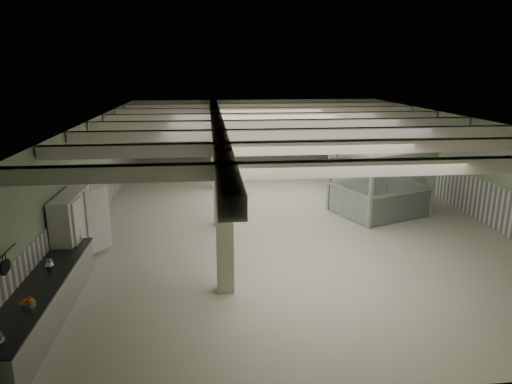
{
  "coord_description": "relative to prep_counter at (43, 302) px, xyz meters",
  "views": [
    {
      "loc": [
        -2.83,
        -16.42,
        5.44
      ],
      "look_at": [
        -1.26,
        -1.5,
        1.3
      ],
      "focal_mm": 32.0,
      "sensor_mm": 36.0,
      "label": 1
    }
  ],
  "objects": [
    {
      "name": "walkin_cooler",
      "position": [
        -0.08,
        3.0,
        0.54
      ],
      "size": [
        0.97,
        2.19,
        2.0
      ],
      "color": "silver",
      "rests_on": "floor"
    },
    {
      "name": "pendant_back",
      "position": [
        7.04,
        12.5,
        2.59
      ],
      "size": [
        0.44,
        0.44,
        0.22
      ],
      "primitive_type": "cone",
      "rotation": [
        3.14,
        0.0,
        0.0
      ],
      "color": "#2F3F30",
      "rests_on": "ceiling"
    },
    {
      "name": "wall_front",
      "position": [
        6.54,
        -3.0,
        1.34
      ],
      "size": [
        14.0,
        0.02,
        3.6
      ],
      "primitive_type": "cube",
      "color": "#90A584",
      "rests_on": "floor"
    },
    {
      "name": "pendant_front",
      "position": [
        7.04,
        2.0,
        2.59
      ],
      "size": [
        0.44,
        0.44,
        0.22
      ],
      "primitive_type": "cone",
      "rotation": [
        3.14,
        0.0,
        0.0
      ],
      "color": "#2F3F30",
      "rests_on": "ceiling"
    },
    {
      "name": "beam_a",
      "position": [
        6.54,
        -0.5,
        2.96
      ],
      "size": [
        13.9,
        0.35,
        0.32
      ],
      "primitive_type": "cube",
      "color": "silver",
      "rests_on": "ceiling"
    },
    {
      "name": "beam_c",
      "position": [
        6.54,
        4.5,
        2.96
      ],
      "size": [
        13.9,
        0.35,
        0.32
      ],
      "primitive_type": "cube",
      "color": "silver",
      "rests_on": "ceiling"
    },
    {
      "name": "skillet_far",
      "position": [
        -0.34,
        -0.62,
        1.17
      ],
      "size": [
        0.04,
        0.27,
        0.27
      ],
      "primitive_type": "cylinder",
      "rotation": [
        0.0,
        1.57,
        0.0
      ],
      "color": "black",
      "rests_on": "hook_rail"
    },
    {
      "name": "prep_counter",
      "position": [
        0.0,
        0.0,
        0.0
      ],
      "size": [
        0.94,
        5.42,
        0.91
      ],
      "color": "#BCBCC1",
      "rests_on": "floor"
    },
    {
      "name": "girder",
      "position": [
        4.04,
        7.0,
        2.92
      ],
      "size": [
        0.45,
        19.9,
        0.4
      ],
      "primitive_type": "cube",
      "color": "silver",
      "rests_on": "ceiling"
    },
    {
      "name": "pendant_mid",
      "position": [
        7.04,
        7.5,
        2.59
      ],
      "size": [
        0.44,
        0.44,
        0.22
      ],
      "primitive_type": "cone",
      "rotation": [
        3.14,
        0.0,
        0.0
      ],
      "color": "#2F3F30",
      "rests_on": "ceiling"
    },
    {
      "name": "beam_b",
      "position": [
        6.54,
        2.0,
        2.96
      ],
      "size": [
        13.9,
        0.35,
        0.32
      ],
      "primitive_type": "cube",
      "color": "silver",
      "rests_on": "ceiling"
    },
    {
      "name": "column_a",
      "position": [
        4.04,
        1.0,
        1.34
      ],
      "size": [
        0.42,
        0.42,
        3.6
      ],
      "primitive_type": "cube",
      "color": "#A4B491",
      "rests_on": "floor"
    },
    {
      "name": "ceiling",
      "position": [
        6.54,
        7.0,
        3.14
      ],
      "size": [
        14.0,
        20.0,
        0.02
      ],
      "primitive_type": "cube",
      "color": "white",
      "rests_on": "wall_back"
    },
    {
      "name": "wall_back",
      "position": [
        6.54,
        17.0,
        1.34
      ],
      "size": [
        14.0,
        0.02,
        3.6
      ],
      "primitive_type": "cube",
      "color": "#90A584",
      "rests_on": "floor"
    },
    {
      "name": "hook_rail",
      "position": [
        -0.39,
        -0.6,
        1.39
      ],
      "size": [
        0.02,
        1.2,
        0.02
      ],
      "primitive_type": "cylinder",
      "rotation": [
        1.57,
        0.0,
        0.0
      ],
      "color": "black",
      "rests_on": "wall_left"
    },
    {
      "name": "column_b",
      "position": [
        4.04,
        6.0,
        1.34
      ],
      "size": [
        0.42,
        0.42,
        3.6
      ],
      "primitive_type": "cube",
      "color": "#A4B491",
      "rests_on": "floor"
    },
    {
      "name": "floor",
      "position": [
        6.54,
        7.0,
        -0.46
      ],
      "size": [
        20.0,
        20.0,
        0.0
      ],
      "primitive_type": "plane",
      "color": "#BCB7A5",
      "rests_on": "ground"
    },
    {
      "name": "beam_f",
      "position": [
        6.54,
        12.0,
        2.96
      ],
      "size": [
        13.9,
        0.35,
        0.32
      ],
      "primitive_type": "cube",
      "color": "silver",
      "rests_on": "ceiling"
    },
    {
      "name": "guard_booth",
      "position": [
        10.11,
        6.67,
        1.26
      ],
      "size": [
        3.89,
        3.6,
        2.54
      ],
      "rotation": [
        0.0,
        0.0,
        0.36
      ],
      "color": "gray",
      "rests_on": "floor"
    },
    {
      "name": "skillet_near",
      "position": [
        -0.34,
        -0.75,
        1.17
      ],
      "size": [
        0.04,
        0.29,
        0.29
      ],
      "primitive_type": "cylinder",
      "rotation": [
        0.0,
        1.57,
        0.0
      ],
      "color": "black",
      "rests_on": "hook_rail"
    },
    {
      "name": "pitcher_near",
      "position": [
        -0.01,
        0.69,
        0.58
      ],
      "size": [
        0.26,
        0.28,
        0.28
      ],
      "primitive_type": null,
      "rotation": [
        0.0,
        0.0,
        -0.37
      ],
      "color": "#BCBCC1",
      "rests_on": "prep_counter"
    },
    {
      "name": "beam_d",
      "position": [
        6.54,
        7.0,
        2.96
      ],
      "size": [
        13.9,
        0.35,
        0.32
      ],
      "primitive_type": "cube",
      "color": "silver",
      "rests_on": "ceiling"
    },
    {
      "name": "pitcher_far",
      "position": [
        0.15,
        2.42,
        0.57
      ],
      "size": [
        0.18,
        0.21,
        0.27
      ],
      "primitive_type": null,
      "rotation": [
        0.0,
        0.0,
        -0.01
      ],
      "color": "#BCBCC1",
      "rests_on": "prep_counter"
    },
    {
      "name": "wainscot_back",
      "position": [
        6.54,
        16.98,
        0.29
      ],
      "size": [
        13.9,
        0.05,
        1.5
      ],
      "primitive_type": "cube",
      "color": "white",
      "rests_on": "floor"
    },
    {
      "name": "column_c",
      "position": [
        4.04,
        11.0,
        1.34
      ],
      "size": [
        0.42,
        0.42,
        3.6
      ],
      "primitive_type": "cube",
      "color": "#A4B491",
      "rests_on": "floor"
    },
    {
      "name": "orange_bowl",
      "position": [
        0.11,
        -1.0,
        0.49
      ],
      "size": [
        0.33,
        0.33,
        0.1
      ],
      "primitive_type": "cylinder",
      "rotation": [
        0.0,
        0.0,
        -0.21
      ],
      "color": "#B2B2B7",
      "rests_on": "prep_counter"
    },
    {
      "name": "beam_e",
      "position": [
        6.54,
        9.5,
        2.96
      ],
      "size": [
        13.9,
        0.35,
        0.32
      ],
      "primitive_type": "cube",
      "color": "silver",
      "rests_on": "ceiling"
    },
    {
      "name": "wainscot_left",
      "position": [
        -0.43,
        7.0,
        0.29
      ],
      "size": [
        0.05,
        19.9,
        1.5
      ],
      "primitive_type": "cube",
      "color": "white",
      "rests_on": "floor"
    },
    {
      "name": "wall_right",
      "position": [
        13.54,
        7.0,
        1.34
      ],
      "size": [
        0.02,
        20.0,
        3.6
      ],
      "primitive_type": "cube",
      "color": "#90A584",
      "rests_on": "floor"
    },
    {
      "name": "filing_cabinet",
      "position": [
        11.94,
        7.26,
        0.15
      ],
      "size": [
        0.43,
        0.59,
        1.22
      ],
      "primitive_type": "cube",
      "rotation": [
        0.0,
        0.0,
        -0.07
      ],
      "color": "#4C5143",
      "rests_on": "floor"
    },
    {
      "name": "column_d",
      "position": [
        4.04,
        15.0,
        1.34
      ],
      "size": [
        0.42,
        0.42,
        3.6
      ],
      "primitive_type": "cube",
      "color": "#A4B491",
      "rests_on": "floor"
    },
    {
      "name": "wall_left",
      "position": [
        -0.46,
        7.0,
        1.34
      ],
      "size": [
        0.02,
        20.0,
        3.6
      ],
      "primitive_type": "cube",
      "color": "#90A584",
      "rests_on": "floor"
    },
    {
      "name": "wainscot_right",
      "position": [
        13.52,
        7.0,
        0.29
      ],
      "size": [
        0.05,
        19.9,
        1.5
      ],
      "primitive_type": "cube",
      "color": "white",
      "rests_on": "floor"
    },
    {
      "name": "beam_g",
      "position": [
        6.54,
        14.5,
        2.96
      ],
      "size": [
        13.9,
        0.35,
        0.32
      ],
      "primitive_type": "cube",
      "color": "silver",
      "rests_on": "ceiling"
    }
  ]
}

